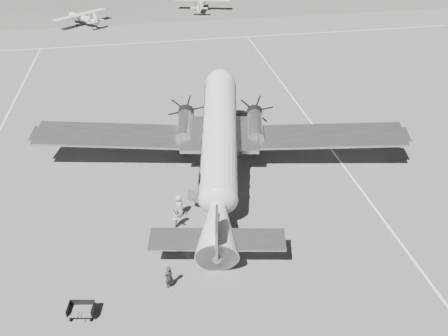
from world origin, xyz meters
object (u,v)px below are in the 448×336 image
(baggage_cart_far, at_px, (81,311))
(dc3_airliner, at_px, (219,146))
(light_plane_left, at_px, (83,19))
(baggage_cart_near, at_px, (175,241))
(light_plane_right, at_px, (202,4))
(passenger, at_px, (179,205))
(ramp_agent, at_px, (177,217))
(ground_crew, at_px, (169,277))

(baggage_cart_far, bearing_deg, dc3_airliner, 60.47)
(light_plane_left, xyz_separation_m, baggage_cart_near, (10.10, -53.65, -0.52))
(light_plane_right, xyz_separation_m, baggage_cart_far, (-15.72, -64.10, -0.62))
(dc3_airliner, height_order, passenger, dc3_airliner)
(dc3_airliner, relative_size, passenger, 17.65)
(light_plane_left, xyz_separation_m, ramp_agent, (10.46, -51.74, -0.13))
(light_plane_left, distance_m, light_plane_right, 21.11)
(light_plane_right, bearing_deg, passenger, -84.53)
(light_plane_right, xyz_separation_m, ground_crew, (-10.79, -62.90, -0.21))
(passenger, bearing_deg, light_plane_left, -1.79)
(dc3_airliner, relative_size, light_plane_right, 3.10)
(dc3_airliner, distance_m, light_plane_right, 52.63)
(light_plane_left, height_order, baggage_cart_near, light_plane_left)
(light_plane_right, relative_size, ground_crew, 6.04)
(ground_crew, bearing_deg, light_plane_right, -134.25)
(passenger, bearing_deg, baggage_cart_near, 155.47)
(baggage_cart_near, relative_size, ramp_agent, 0.96)
(light_plane_left, distance_m, baggage_cart_near, 54.60)
(ground_crew, bearing_deg, baggage_cart_near, -135.30)
(ramp_agent, bearing_deg, baggage_cart_far, 163.05)
(baggage_cart_far, xyz_separation_m, ramp_agent, (5.92, 6.43, 0.44))
(baggage_cart_far, xyz_separation_m, ground_crew, (4.93, 1.20, 0.41))
(baggage_cart_near, xyz_separation_m, ground_crew, (-0.63, -3.32, 0.36))
(light_plane_right, relative_size, baggage_cart_near, 6.07)
(dc3_airliner, height_order, ramp_agent, dc3_airliner)
(light_plane_right, bearing_deg, ramp_agent, -84.56)
(baggage_cart_near, relative_size, passenger, 0.94)
(light_plane_right, bearing_deg, dc3_airliner, -81.36)
(baggage_cart_near, relative_size, baggage_cart_far, 1.12)
(baggage_cart_near, xyz_separation_m, ramp_agent, (0.36, 1.92, 0.39))
(dc3_airliner, relative_size, ramp_agent, 18.07)
(light_plane_right, height_order, ramp_agent, light_plane_right)
(light_plane_right, bearing_deg, baggage_cart_far, -88.70)
(dc3_airliner, relative_size, baggage_cart_far, 21.05)
(light_plane_left, bearing_deg, light_plane_right, -23.38)
(baggage_cart_far, distance_m, passenger, 9.84)
(light_plane_left, relative_size, baggage_cart_far, 6.45)
(light_plane_left, xyz_separation_m, passenger, (10.70, -50.50, -0.11))
(baggage_cart_near, bearing_deg, ground_crew, -94.66)
(light_plane_right, xyz_separation_m, ramp_agent, (-9.80, -57.67, -0.18))
(ground_crew, bearing_deg, light_plane_left, -115.08)
(passenger, bearing_deg, ramp_agent, 155.47)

